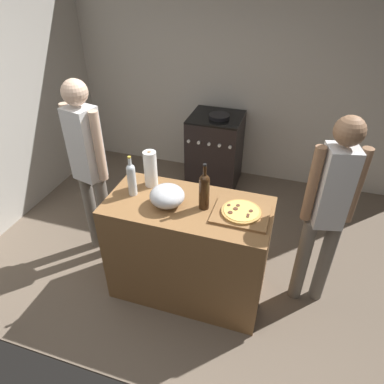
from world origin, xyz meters
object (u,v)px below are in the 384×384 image
at_px(wine_bottle_amber, 132,178).
at_px(wine_bottle_green, 204,190).
at_px(person_in_stripes, 88,162).
at_px(paper_towel_roll, 151,169).
at_px(person_in_red, 328,208).
at_px(pizza, 241,212).
at_px(mixing_bowl, 167,196).
at_px(stove, 215,151).

bearing_deg(wine_bottle_amber, wine_bottle_green, 0.06).
relative_size(wine_bottle_amber, person_in_stripes, 0.19).
height_order(paper_towel_roll, person_in_stripes, person_in_stripes).
bearing_deg(person_in_stripes, person_in_red, 0.06).
height_order(wine_bottle_amber, person_in_stripes, person_in_stripes).
distance_m(pizza, person_in_red, 0.64).
distance_m(mixing_bowl, person_in_red, 1.17).
bearing_deg(paper_towel_roll, pizza, -12.62).
distance_m(wine_bottle_amber, stove, 1.86).
height_order(mixing_bowl, person_in_red, person_in_red).
height_order(wine_bottle_green, wine_bottle_amber, wine_bottle_green).
bearing_deg(mixing_bowl, pizza, 4.72).
bearing_deg(person_in_stripes, mixing_bowl, -18.47).
distance_m(wine_bottle_green, wine_bottle_amber, 0.57).
bearing_deg(paper_towel_roll, person_in_stripes, 174.22).
height_order(wine_bottle_green, person_in_red, person_in_red).
bearing_deg(paper_towel_roll, wine_bottle_green, -18.69).
distance_m(paper_towel_roll, wine_bottle_green, 0.51).
height_order(mixing_bowl, wine_bottle_amber, wine_bottle_amber).
relative_size(pizza, person_in_stripes, 0.17).
bearing_deg(mixing_bowl, wine_bottle_green, 10.90).
height_order(wine_bottle_amber, stove, wine_bottle_amber).
height_order(mixing_bowl, paper_towel_roll, paper_towel_roll).
xyz_separation_m(mixing_bowl, paper_towel_roll, (-0.22, 0.22, 0.07)).
xyz_separation_m(person_in_stripes, person_in_red, (1.97, 0.00, -0.04)).
bearing_deg(person_in_red, wine_bottle_green, -165.24).
height_order(pizza, mixing_bowl, mixing_bowl).
relative_size(pizza, paper_towel_roll, 0.94).
relative_size(pizza, wine_bottle_green, 0.77).
distance_m(pizza, mixing_bowl, 0.55).
distance_m(mixing_bowl, person_in_stripes, 0.88).
xyz_separation_m(wine_bottle_amber, person_in_stripes, (-0.53, 0.23, -0.08)).
xyz_separation_m(wine_bottle_amber, stove, (0.22, 1.75, -0.61)).
height_order(stove, person_in_red, person_in_red).
height_order(paper_towel_roll, person_in_red, person_in_red).
xyz_separation_m(paper_towel_roll, wine_bottle_green, (0.49, -0.16, 0.01)).
bearing_deg(stove, pizza, -70.21).
xyz_separation_m(pizza, person_in_red, (0.59, 0.24, -0.00)).
bearing_deg(person_in_red, wine_bottle_amber, -170.95).
relative_size(paper_towel_roll, wine_bottle_green, 0.82).
bearing_deg(wine_bottle_amber, paper_towel_roll, 63.16).
bearing_deg(paper_towel_roll, stove, 85.16).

